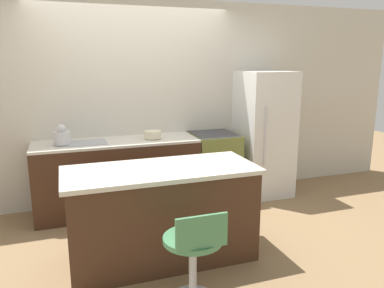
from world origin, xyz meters
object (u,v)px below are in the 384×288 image
Objects in this scene: refrigerator at (264,134)px; mixing_bowl at (153,135)px; stool_chair at (194,258)px; oven_range at (214,166)px; kettle at (62,136)px.

mixing_bowl is (-1.56, 0.00, 0.09)m from refrigerator.
stool_chair is at bearing -95.16° from mixing_bowl.
oven_range is 1.97m from kettle.
mixing_bowl reaches higher than oven_range.
oven_range is at bearing 63.92° from stool_chair.
refrigerator is 7.31× the size of kettle.
mixing_bowl is (1.06, -0.00, -0.05)m from kettle.
refrigerator reaches higher than stool_chair.
stool_chair is 2.32m from kettle.
stool_chair is at bearing -66.92° from kettle.
kettle is (-0.88, 2.06, 0.59)m from stool_chair.
oven_range is 4.31× the size of mixing_bowl.
refrigerator reaches higher than oven_range.
stool_chair is at bearing -130.37° from refrigerator.
refrigerator is at bearing -0.07° from kettle.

